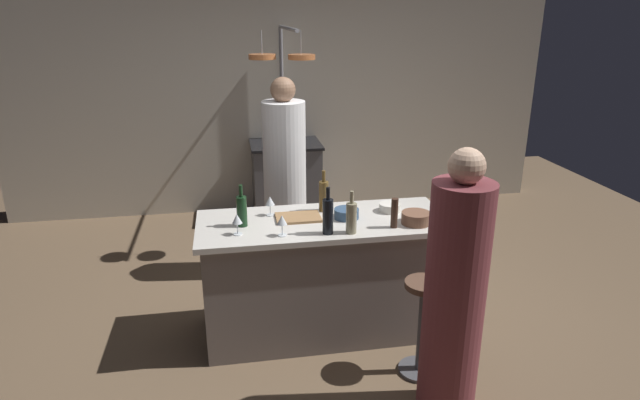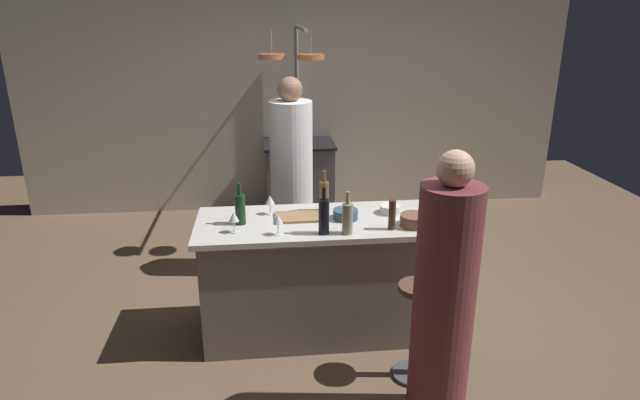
{
  "view_description": "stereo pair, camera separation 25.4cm",
  "coord_description": "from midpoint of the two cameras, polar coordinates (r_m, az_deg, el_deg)",
  "views": [
    {
      "loc": [
        -0.64,
        -3.51,
        2.31
      ],
      "look_at": [
        0.0,
        0.15,
        1.0
      ],
      "focal_mm": 30.12,
      "sensor_mm": 36.0,
      "label": 1
    },
    {
      "loc": [
        -0.39,
        -3.55,
        2.31
      ],
      "look_at": [
        0.0,
        0.15,
        1.0
      ],
      "focal_mm": 30.12,
      "sensor_mm": 36.0,
      "label": 2
    }
  ],
  "objects": [
    {
      "name": "wine_bottle_amber",
      "position": [
        3.97,
        -1.44,
        0.46
      ],
      "size": [
        0.07,
        0.07,
        0.31
      ],
      "color": "brown",
      "rests_on": "kitchen_island"
    },
    {
      "name": "mixing_bowl_wooden",
      "position": [
        3.8,
        8.28,
        -1.93
      ],
      "size": [
        0.2,
        0.2,
        0.08
      ],
      "primitive_type": "cylinder",
      "color": "brown",
      "rests_on": "kitchen_island"
    },
    {
      "name": "wine_glass_near_right_guest",
      "position": [
        3.55,
        -6.11,
        -2.25
      ],
      "size": [
        0.07,
        0.07,
        0.15
      ],
      "color": "silver",
      "rests_on": "kitchen_island"
    },
    {
      "name": "guest_right",
      "position": [
        3.17,
        11.83,
        -10.27
      ],
      "size": [
        0.35,
        0.35,
        1.65
      ],
      "color": "brown",
      "rests_on": "ground_plane"
    },
    {
      "name": "wine_glass_by_chef",
      "position": [
        3.92,
        -7.19,
        -0.21
      ],
      "size": [
        0.07,
        0.07,
        0.15
      ],
      "color": "silver",
      "rests_on": "kitchen_island"
    },
    {
      "name": "wine_bottle_white",
      "position": [
        3.58,
        1.33,
        -1.86
      ],
      "size": [
        0.07,
        0.07,
        0.3
      ],
      "color": "gray",
      "rests_on": "kitchen_island"
    },
    {
      "name": "wine_bottle_red",
      "position": [
        3.75,
        -10.24,
        -1.12
      ],
      "size": [
        0.07,
        0.07,
        0.3
      ],
      "color": "#143319",
      "rests_on": "kitchen_island"
    },
    {
      "name": "stove_range",
      "position": [
        6.28,
        -4.77,
        2.11
      ],
      "size": [
        0.8,
        0.64,
        0.89
      ],
      "color": "#47474C",
      "rests_on": "ground_plane"
    },
    {
      "name": "wine_bottle_dark",
      "position": [
        3.56,
        -1.19,
        -1.7
      ],
      "size": [
        0.07,
        0.07,
        0.33
      ],
      "color": "black",
      "rests_on": "kitchen_island"
    },
    {
      "name": "bar_stool_right",
      "position": [
        3.65,
        8.81,
        -12.84
      ],
      "size": [
        0.28,
        0.28,
        0.68
      ],
      "color": "#4C4C51",
      "rests_on": "ground_plane"
    },
    {
      "name": "back_wall",
      "position": [
        6.48,
        -5.32,
        10.38
      ],
      "size": [
        6.4,
        0.16,
        2.6
      ],
      "primitive_type": "cube",
      "color": "beige",
      "rests_on": "ground_plane"
    },
    {
      "name": "mixing_bowl_ceramic",
      "position": [
        4.01,
        5.61,
        -0.81
      ],
      "size": [
        0.16,
        0.16,
        0.06
      ],
      "primitive_type": "cylinder",
      "color": "silver",
      "rests_on": "kitchen_island"
    },
    {
      "name": "pepper_mill",
      "position": [
        3.69,
        5.97,
        -1.42
      ],
      "size": [
        0.05,
        0.05,
        0.21
      ],
      "primitive_type": "cylinder",
      "color": "#382319",
      "rests_on": "kitchen_island"
    },
    {
      "name": "kitchen_island",
      "position": [
        4.02,
        -1.45,
        -8.1
      ],
      "size": [
        1.8,
        0.72,
        0.9
      ],
      "color": "slate",
      "rests_on": "ground_plane"
    },
    {
      "name": "chef",
      "position": [
        4.83,
        -5.24,
        1.52
      ],
      "size": [
        0.38,
        0.38,
        1.79
      ],
      "color": "white",
      "rests_on": "ground_plane"
    },
    {
      "name": "wine_glass_near_left_guest",
      "position": [
        3.61,
        -10.8,
        -2.11
      ],
      "size": [
        0.07,
        0.07,
        0.15
      ],
      "color": "silver",
      "rests_on": "kitchen_island"
    },
    {
      "name": "ground_plane",
      "position": [
        4.25,
        -1.4,
        -13.52
      ],
      "size": [
        9.0,
        9.0,
        0.0
      ],
      "primitive_type": "plane",
      "color": "brown"
    },
    {
      "name": "overhead_pot_rack",
      "position": [
        5.56,
        -5.27,
        12.55
      ],
      "size": [
        0.59,
        1.45,
        2.17
      ],
      "color": "gray",
      "rests_on": "ground_plane"
    },
    {
      "name": "mixing_bowl_blue",
      "position": [
        3.86,
        0.95,
        -1.47
      ],
      "size": [
        0.18,
        0.18,
        0.07
      ],
      "primitive_type": "cylinder",
      "color": "#334C6B",
      "rests_on": "kitchen_island"
    },
    {
      "name": "cutting_board",
      "position": [
        3.87,
        -4.21,
        -1.88
      ],
      "size": [
        0.32,
        0.22,
        0.02
      ],
      "primitive_type": "cube",
      "color": "#997047",
      "rests_on": "kitchen_island"
    }
  ]
}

